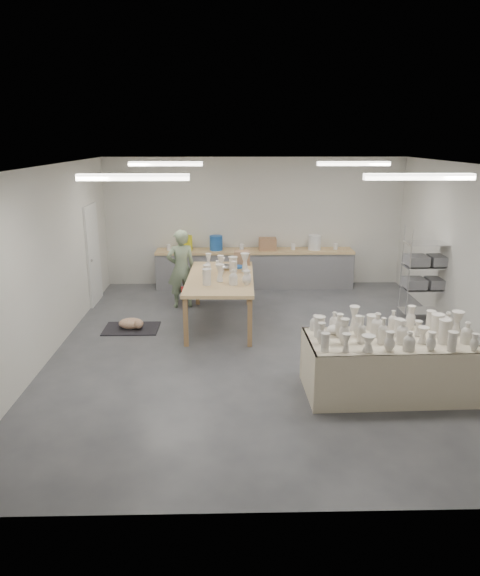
{
  "coord_description": "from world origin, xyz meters",
  "views": [
    {
      "loc": [
        -0.62,
        -8.06,
        3.41
      ],
      "look_at": [
        -0.43,
        0.0,
        1.05
      ],
      "focal_mm": 32.0,
      "sensor_mm": 36.0,
      "label": 1
    }
  ],
  "objects_px": {
    "work_table": "(224,275)",
    "drying_table": "(388,363)",
    "red_stool": "(183,290)",
    "potter": "(181,269)"
  },
  "relations": [
    {
      "from": "work_table",
      "to": "drying_table",
      "type": "bearing_deg",
      "value": -50.75
    },
    {
      "from": "drying_table",
      "to": "potter",
      "type": "xyz_separation_m",
      "value": [
        -3.16,
        3.88,
        0.38
      ]
    },
    {
      "from": "drying_table",
      "to": "work_table",
      "type": "relative_size",
      "value": 0.92
    },
    {
      "from": "work_table",
      "to": "red_stool",
      "type": "height_order",
      "value": "work_table"
    },
    {
      "from": "work_table",
      "to": "potter",
      "type": "xyz_separation_m",
      "value": [
        -0.89,
        0.93,
        -0.1
      ]
    },
    {
      "from": "drying_table",
      "to": "work_table",
      "type": "height_order",
      "value": "work_table"
    },
    {
      "from": "drying_table",
      "to": "potter",
      "type": "bearing_deg",
      "value": 127.61
    },
    {
      "from": "work_table",
      "to": "red_stool",
      "type": "xyz_separation_m",
      "value": [
        -0.89,
        1.2,
        -0.65
      ]
    },
    {
      "from": "potter",
      "to": "red_stool",
      "type": "relative_size",
      "value": 3.92
    },
    {
      "from": "drying_table",
      "to": "potter",
      "type": "height_order",
      "value": "potter"
    }
  ]
}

